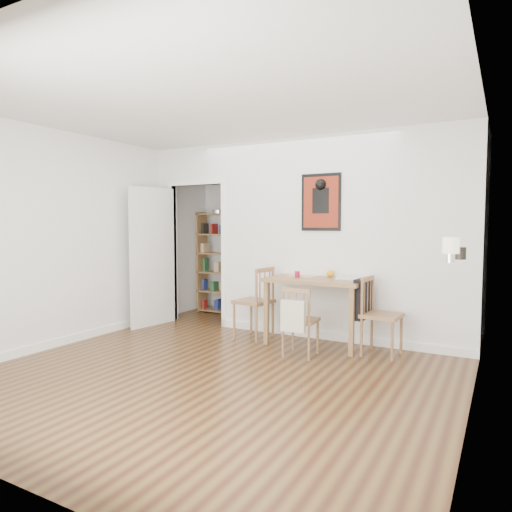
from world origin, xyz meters
The scene contains 15 objects.
ground centered at (0.00, 0.00, 0.00)m, with size 5.20×5.20×0.00m, color brown.
room_shell centered at (0.10, 1.34, 1.30)m, with size 5.20×5.20×5.20m.
dining_table centered at (0.45, 1.10, 0.72)m, with size 1.20×0.76×0.82m.
chair_left centered at (-0.38, 0.99, 0.46)m, with size 0.53×0.53×0.93m.
chair_right centered at (1.25, 0.98, 0.46)m, with size 0.53×0.48×0.89m.
chair_front centered at (0.47, 0.53, 0.40)m, with size 0.41×0.46×0.78m.
bookshelf centered at (-1.73, 2.20, 0.83)m, with size 0.70×0.28×1.67m.
fireplace centered at (2.16, 0.25, 0.62)m, with size 0.45×1.25×1.16m.
red_glass centered at (0.22, 1.03, 0.86)m, with size 0.06×0.06×0.08m, color maroon.
orange_fruit centered at (0.56, 1.26, 0.86)m, with size 0.09×0.09×0.09m, color orange.
placemat centered at (0.20, 1.22, 0.82)m, with size 0.36×0.27×0.00m, color beige.
notebook centered at (0.82, 1.18, 0.82)m, with size 0.30×0.22×0.01m, color silver.
mantel_lamp centered at (2.07, -0.10, 1.29)m, with size 0.13×0.13×0.21m.
ceramic_jar_a centered at (2.11, 0.30, 1.22)m, with size 0.09×0.09×0.11m, color black.
ceramic_jar_b centered at (2.08, 0.60, 1.21)m, with size 0.08×0.08×0.10m, color black.
Camera 1 is at (2.46, -4.12, 1.47)m, focal length 32.00 mm.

